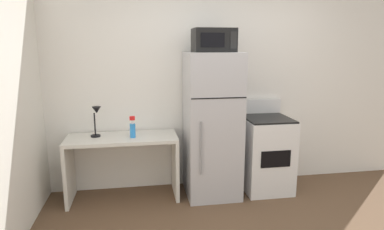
{
  "coord_description": "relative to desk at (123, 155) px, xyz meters",
  "views": [
    {
      "loc": [
        -1.06,
        -2.41,
        1.78
      ],
      "look_at": [
        -0.48,
        1.1,
        1.03
      ],
      "focal_mm": 31.14,
      "sensor_mm": 36.0,
      "label": 1
    }
  ],
  "objects": [
    {
      "name": "wall_back_white",
      "position": [
        1.25,
        0.33,
        0.77
      ],
      "size": [
        5.0,
        0.1,
        2.6
      ],
      "primitive_type": "cube",
      "color": "white",
      "rests_on": "ground"
    },
    {
      "name": "desk",
      "position": [
        0.0,
        0.0,
        0.0
      ],
      "size": [
        1.26,
        0.52,
        0.75
      ],
      "color": "silver",
      "rests_on": "ground"
    },
    {
      "name": "desk_lamp",
      "position": [
        -0.28,
        0.03,
        0.46
      ],
      "size": [
        0.14,
        0.12,
        0.35
      ],
      "color": "black",
      "rests_on": "desk"
    },
    {
      "name": "spray_bottle",
      "position": [
        0.12,
        -0.06,
        0.32
      ],
      "size": [
        0.06,
        0.06,
        0.25
      ],
      "color": "#2D8CEA",
      "rests_on": "desk"
    },
    {
      "name": "refrigerator",
      "position": [
        1.05,
        -0.05,
        0.32
      ],
      "size": [
        0.62,
        0.65,
        1.7
      ],
      "color": "#B7B7BC",
      "rests_on": "ground"
    },
    {
      "name": "microwave",
      "position": [
        1.05,
        -0.08,
        1.3
      ],
      "size": [
        0.46,
        0.35,
        0.26
      ],
      "color": "black",
      "rests_on": "refrigerator"
    },
    {
      "name": "oven_range",
      "position": [
        1.74,
        -0.04,
        -0.07
      ],
      "size": [
        0.56,
        0.61,
        1.1
      ],
      "color": "white",
      "rests_on": "ground"
    }
  ]
}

